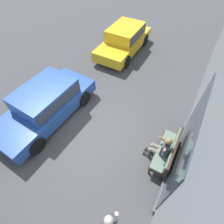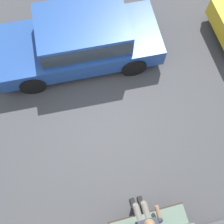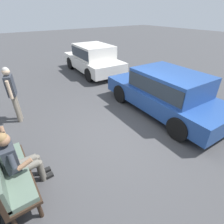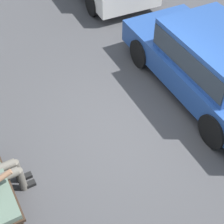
{
  "view_description": "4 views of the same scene",
  "coord_description": "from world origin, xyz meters",
  "px_view_note": "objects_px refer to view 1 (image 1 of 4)",
  "views": [
    {
      "loc": [
        2.93,
        2.6,
        5.79
      ],
      "look_at": [
        -0.54,
        0.64,
        0.96
      ],
      "focal_mm": 28.0,
      "sensor_mm": 36.0,
      "label": 1
    },
    {
      "loc": [
        0.47,
        2.6,
        6.78
      ],
      "look_at": [
        -0.1,
        0.32,
        0.96
      ],
      "focal_mm": 45.0,
      "sensor_mm": 36.0,
      "label": 2
    },
    {
      "loc": [
        -3.12,
        2.6,
        3.09
      ],
      "look_at": [
        -0.42,
        0.69,
        1.15
      ],
      "focal_mm": 28.0,
      "sensor_mm": 36.0,
      "label": 3
    },
    {
      "loc": [
        -3.77,
        2.6,
        5.01
      ],
      "look_at": [
        -0.32,
        0.68,
        1.03
      ],
      "focal_mm": 55.0,
      "sensor_mm": 36.0,
      "label": 4
    }
  ],
  "objects_px": {
    "parked_car_near": "(124,38)",
    "parked_car_mid": "(46,102)",
    "bench": "(168,151)",
    "person_on_phone": "(162,148)"
  },
  "relations": [
    {
      "from": "parked_car_near",
      "to": "parked_car_mid",
      "type": "xyz_separation_m",
      "value": [
        5.94,
        -0.43,
        0.01
      ]
    },
    {
      "from": "bench",
      "to": "parked_car_mid",
      "type": "relative_size",
      "value": 0.38
    },
    {
      "from": "person_on_phone",
      "to": "parked_car_mid",
      "type": "distance_m",
      "value": 4.63
    },
    {
      "from": "parked_car_mid",
      "to": "parked_car_near",
      "type": "bearing_deg",
      "value": 175.87
    },
    {
      "from": "parked_car_mid",
      "to": "bench",
      "type": "bearing_deg",
      "value": 95.49
    },
    {
      "from": "parked_car_near",
      "to": "person_on_phone",
      "type": "bearing_deg",
      "value": 36.93
    },
    {
      "from": "bench",
      "to": "parked_car_mid",
      "type": "bearing_deg",
      "value": -84.51
    },
    {
      "from": "person_on_phone",
      "to": "parked_car_mid",
      "type": "xyz_separation_m",
      "value": [
        0.38,
        -4.61,
        0.08
      ]
    },
    {
      "from": "bench",
      "to": "parked_car_near",
      "type": "height_order",
      "value": "parked_car_near"
    },
    {
      "from": "bench",
      "to": "parked_car_mid",
      "type": "xyz_separation_m",
      "value": [
        0.46,
        -4.83,
        0.21
      ]
    }
  ]
}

